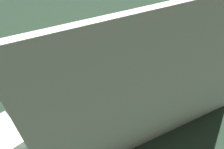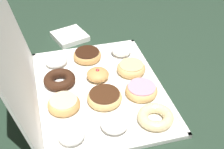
{
  "view_description": "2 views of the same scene",
  "coord_description": "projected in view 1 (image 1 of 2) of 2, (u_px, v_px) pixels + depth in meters",
  "views": [
    {
      "loc": [
        0.26,
        0.49,
        0.55
      ],
      "look_at": [
        -0.01,
        -0.04,
        0.03
      ],
      "focal_mm": 35.63,
      "sensor_mm": 36.0,
      "label": 1
    },
    {
      "loc": [
        -0.86,
        0.19,
        0.75
      ],
      "look_at": [
        0.01,
        -0.05,
        0.06
      ],
      "focal_mm": 50.92,
      "sensor_mm": 36.0,
      "label": 2
    }
  ],
  "objects": [
    {
      "name": "glazed_ring_donut_2",
      "position": [
        82.0,
        64.0,
        0.83
      ],
      "size": [
        0.11,
        0.11,
        0.04
      ],
      "color": "#E5B770",
      "rests_on": "donut_box"
    },
    {
      "name": "donut_box",
      "position": [
        115.0,
        87.0,
        0.77
      ],
      "size": [
        0.58,
        0.44,
        0.01
      ],
      "color": "white",
      "rests_on": "ground"
    },
    {
      "name": "box_lid_open",
      "position": [
        177.0,
        93.0,
        0.44
      ],
      "size": [
        0.58,
        0.1,
        0.45
      ],
      "primitive_type": "cube",
      "rotation": [
        1.37,
        0.0,
        0.0
      ],
      "color": "white",
      "rests_on": "ground"
    },
    {
      "name": "powdered_filled_donut_11",
      "position": [
        73.0,
        133.0,
        0.6
      ],
      "size": [
        0.09,
        0.09,
        0.04
      ],
      "color": "white",
      "rests_on": "donut_box"
    },
    {
      "name": "ground_plane",
      "position": [
        115.0,
        88.0,
        0.78
      ],
      "size": [
        3.0,
        3.0,
        0.0
      ],
      "primitive_type": "plane",
      "color": "#233828"
    },
    {
      "name": "jelly_filled_donut_6",
      "position": [
        98.0,
        86.0,
        0.74
      ],
      "size": [
        0.08,
        0.08,
        0.05
      ],
      "color": "tan",
      "rests_on": "donut_box"
    },
    {
      "name": "pink_frosted_donut_1",
      "position": [
        114.0,
        56.0,
        0.87
      ],
      "size": [
        0.11,
        0.11,
        0.04
      ],
      "color": "#E5B770",
      "rests_on": "donut_box"
    },
    {
      "name": "cruller_donut_0",
      "position": [
        143.0,
        47.0,
        0.92
      ],
      "size": [
        0.12,
        0.12,
        0.04
      ],
      "color": "beige",
      "rests_on": "donut_box"
    },
    {
      "name": "powdered_filled_donut_3",
      "position": [
        48.0,
        74.0,
        0.78
      ],
      "size": [
        0.08,
        0.08,
        0.04
      ],
      "color": "white",
      "rests_on": "donut_box"
    },
    {
      "name": "powdered_filled_donut_8",
      "position": [
        190.0,
        88.0,
        0.73
      ],
      "size": [
        0.08,
        0.08,
        0.04
      ],
      "color": "white",
      "rests_on": "donut_box"
    },
    {
      "name": "chocolate_frosted_donut_7",
      "position": [
        58.0,
        103.0,
        0.69
      ],
      "size": [
        0.11,
        0.11,
        0.04
      ],
      "color": "tan",
      "rests_on": "donut_box"
    },
    {
      "name": "chocolate_cake_ring_donut_10",
      "position": [
        114.0,
        118.0,
        0.64
      ],
      "size": [
        0.12,
        0.12,
        0.04
      ],
      "color": "#381E11",
      "rests_on": "donut_box"
    },
    {
      "name": "chocolate_frosted_donut_5",
      "position": [
        133.0,
        77.0,
        0.78
      ],
      "size": [
        0.12,
        0.12,
        0.04
      ],
      "color": "#E5B770",
      "rests_on": "donut_box"
    },
    {
      "name": "powdered_filled_donut_4",
      "position": [
        162.0,
        65.0,
        0.82
      ],
      "size": [
        0.09,
        0.09,
        0.04
      ],
      "color": "white",
      "rests_on": "donut_box"
    },
    {
      "name": "coffee_mug",
      "position": [
        208.0,
        38.0,
        0.93
      ],
      "size": [
        0.1,
        0.08,
        0.1
      ],
      "color": "black",
      "rests_on": "ground"
    },
    {
      "name": "glazed_ring_donut_9",
      "position": [
        154.0,
        103.0,
        0.68
      ],
      "size": [
        0.11,
        0.11,
        0.04
      ],
      "color": "tan",
      "rests_on": "donut_box"
    }
  ]
}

